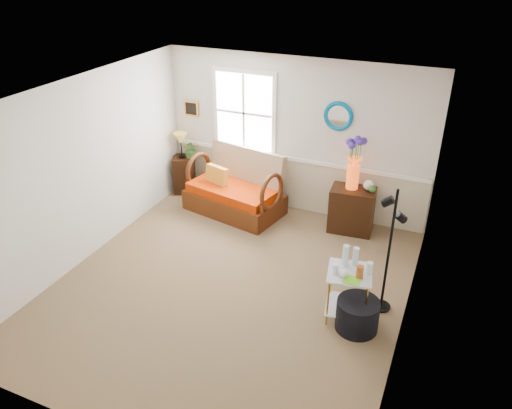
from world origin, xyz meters
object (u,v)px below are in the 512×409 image
at_px(floor_lamp, 389,252).
at_px(ottoman, 357,315).
at_px(side_table, 348,294).
at_px(cabinet, 352,210).
at_px(lamp_stand, 185,174).
at_px(loveseat, 234,184).

xyz_separation_m(floor_lamp, ottoman, (-0.20, -0.51, -0.64)).
distance_m(side_table, floor_lamp, 0.72).
distance_m(cabinet, side_table, 2.12).
bearing_deg(lamp_stand, floor_lamp, -25.51).
distance_m(lamp_stand, cabinet, 3.17).
bearing_deg(ottoman, side_table, 135.73).
height_order(loveseat, ottoman, loveseat).
height_order(side_table, floor_lamp, floor_lamp).
bearing_deg(loveseat, ottoman, -26.85).
xyz_separation_m(lamp_stand, ottoman, (3.80, -2.42, -0.14)).
bearing_deg(ottoman, lamp_stand, 147.54).
distance_m(loveseat, side_table, 3.11).
bearing_deg(side_table, ottoman, -44.27).
height_order(loveseat, lamp_stand, loveseat).
bearing_deg(ottoman, floor_lamp, 68.44).
relative_size(loveseat, side_table, 2.42).
bearing_deg(floor_lamp, loveseat, 143.85).
xyz_separation_m(loveseat, lamp_stand, (-1.18, 0.34, -0.18)).
height_order(lamp_stand, ottoman, lamp_stand).
distance_m(lamp_stand, floor_lamp, 4.46).
xyz_separation_m(loveseat, side_table, (2.45, -1.91, -0.19)).
bearing_deg(cabinet, lamp_stand, 171.95).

